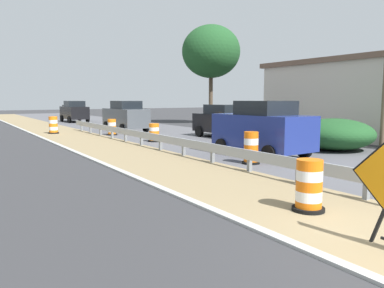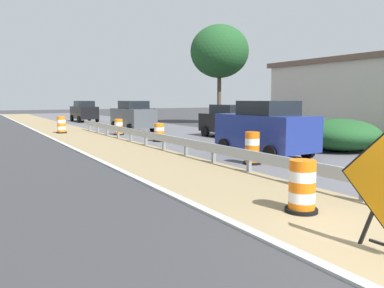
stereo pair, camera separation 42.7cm
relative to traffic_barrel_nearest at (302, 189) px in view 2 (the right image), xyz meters
name	(u,v)px [view 2 (the right image)]	position (x,y,z in m)	size (l,w,h in m)	color
curb_near_edge	(356,283)	(-1.69, -2.54, -0.48)	(0.20, 120.00, 0.11)	#ADADA8
traffic_barrel_nearest	(302,189)	(0.00, 0.00, 0.00)	(0.67, 0.67, 1.08)	orange
traffic_barrel_close	(252,150)	(2.82, 5.04, 0.03)	(0.64, 0.64, 1.15)	orange
traffic_barrel_mid	(159,133)	(3.08, 13.19, -0.05)	(0.67, 0.67, 0.98)	orange
traffic_barrel_far	(61,125)	(-0.41, 21.08, 0.03)	(0.69, 0.69, 1.13)	orange
traffic_barrel_farther	(119,128)	(2.48, 17.94, -0.03)	(0.65, 0.65, 1.02)	orange
car_lead_near_lane	(265,129)	(4.48, 6.26, 0.62)	(2.28, 4.23, 2.23)	navy
car_trailing_near_lane	(83,108)	(7.74, 46.70, 0.51)	(2.04, 4.24, 2.01)	black
car_lead_far_lane	(133,116)	(4.41, 20.36, 0.59)	(1.94, 4.77, 2.15)	#4C5156
car_mid_far_lane	(232,121)	(7.66, 12.79, 0.50)	(2.23, 4.52, 1.96)	black
car_trailing_far_lane	(84,111)	(4.27, 33.07, 0.55)	(2.07, 4.08, 2.08)	black
car_distant_a	(137,113)	(7.80, 27.92, 0.51)	(2.11, 4.82, 2.00)	black
bush_roadside	(339,135)	(8.49, 5.88, 0.23)	(3.53, 3.53, 1.43)	#1E4C23
tree_roadside	(220,52)	(13.93, 23.33, 5.98)	(5.20, 5.20, 8.83)	#4C3D2D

